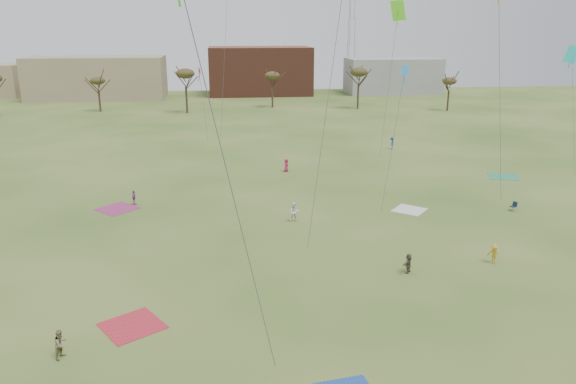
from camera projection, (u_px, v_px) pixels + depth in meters
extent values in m
plane|color=#345A1C|center=(314.00, 356.00, 28.95)|extent=(260.00, 260.00, 0.00)
imported|color=#847754|center=(61.00, 344.00, 28.59)|extent=(0.88, 0.97, 1.61)
imported|color=brown|center=(408.00, 263.00, 38.60)|extent=(1.15, 1.30, 1.43)
imported|color=gold|center=(494.00, 254.00, 40.14)|extent=(1.05, 1.08, 1.48)
imported|color=purple|center=(134.00, 198.00, 53.48)|extent=(0.52, 0.91, 1.47)
imported|color=white|center=(294.00, 212.00, 48.73)|extent=(0.95, 0.78, 1.80)
imported|color=#AA1D4C|center=(286.00, 165.00, 65.86)|extent=(0.80, 0.91, 1.56)
imported|color=navy|center=(392.00, 143.00, 78.04)|extent=(0.93, 1.25, 1.73)
cube|color=red|center=(132.00, 326.00, 31.85)|extent=(4.35, 4.35, 0.03)
cube|color=white|center=(409.00, 210.00, 52.11)|extent=(3.85, 3.85, 0.03)
cube|color=#A1316B|center=(117.00, 209.00, 52.41)|extent=(4.61, 4.61, 0.03)
cube|color=#349164|center=(503.00, 177.00, 63.78)|extent=(4.10, 4.10, 0.03)
cube|color=#142037|center=(513.00, 207.00, 51.79)|extent=(0.65, 0.65, 0.04)
cube|color=#142037|center=(515.00, 204.00, 51.82)|extent=(0.30, 0.51, 0.44)
cylinder|color=#4C4C51|center=(233.00, 195.00, 23.09)|extent=(3.68, 1.49, 18.05)
cylinder|color=#4C4C51|center=(500.00, 97.00, 49.53)|extent=(2.43, 0.32, 19.57)
cylinder|color=#4C4C51|center=(225.00, 52.00, 76.99)|extent=(2.02, 0.07, 24.96)
cone|color=#2889E2|center=(405.00, 71.00, 48.01)|extent=(0.94, 0.07, 0.94)
cube|color=#2889E2|center=(404.00, 78.00, 48.18)|extent=(0.08, 0.08, 1.55)
cylinder|color=#4C4C51|center=(393.00, 142.00, 48.31)|extent=(2.37, 2.85, 12.19)
cube|color=#6DF028|center=(398.00, 11.00, 64.00)|extent=(1.20, 1.20, 2.36)
cube|color=#6DF028|center=(398.00, 18.00, 64.24)|extent=(0.08, 0.08, 2.13)
cylinder|color=#4C4C51|center=(389.00, 87.00, 66.77)|extent=(1.20, 0.63, 17.74)
cube|color=#1BA79F|center=(572.00, 54.00, 62.55)|extent=(1.01, 1.01, 1.98)
cube|color=#1BA79F|center=(571.00, 61.00, 62.75)|extent=(0.08, 0.08, 1.79)
cylinder|color=#4C4C51|center=(573.00, 114.00, 61.55)|extent=(1.51, 5.89, 12.88)
cylinder|color=#4C4C51|center=(332.00, 71.00, 38.23)|extent=(3.59, 2.34, 25.76)
cone|color=#BC144F|center=(199.00, 71.00, 77.09)|extent=(0.98, 0.07, 0.98)
cube|color=#BC144F|center=(199.00, 75.00, 77.27)|extent=(0.08, 0.08, 1.60)
cylinder|color=#4C4C51|center=(204.00, 107.00, 78.15)|extent=(0.89, 0.93, 9.95)
cylinder|color=#3A2B1E|center=(100.00, 101.00, 112.56)|extent=(0.40, 0.40, 4.32)
ellipsoid|color=#473D1E|center=(98.00, 81.00, 111.36)|extent=(3.02, 3.02, 1.58)
cylinder|color=#3A2B1E|center=(187.00, 100.00, 110.57)|extent=(0.40, 0.40, 5.40)
ellipsoid|color=#473D1E|center=(185.00, 74.00, 109.06)|extent=(3.78, 3.78, 1.98)
cylinder|color=#3A2B1E|center=(272.00, 97.00, 118.34)|extent=(0.40, 0.40, 4.68)
ellipsoid|color=#473D1E|center=(272.00, 76.00, 117.04)|extent=(3.28, 3.28, 1.72)
cylinder|color=#3A2B1E|center=(358.00, 96.00, 116.41)|extent=(0.40, 0.40, 5.28)
ellipsoid|color=#473D1E|center=(359.00, 72.00, 114.94)|extent=(3.70, 3.70, 1.94)
cylinder|color=#3A2B1E|center=(448.00, 101.00, 113.78)|extent=(0.40, 0.40, 4.20)
ellipsoid|color=#473D1E|center=(450.00, 81.00, 112.61)|extent=(2.94, 2.94, 1.54)
cube|color=#937F60|center=(98.00, 78.00, 133.08)|extent=(32.00, 14.00, 10.00)
cube|color=brown|center=(260.00, 71.00, 141.91)|extent=(26.00, 16.00, 12.00)
cube|color=gray|center=(392.00, 76.00, 144.26)|extent=(24.00, 12.00, 9.00)
cylinder|color=#9EA3A8|center=(355.00, 19.00, 145.73)|extent=(0.16, 0.16, 38.00)
cylinder|color=#9EA3A8|center=(349.00, 19.00, 146.33)|extent=(0.16, 0.16, 38.00)
cylinder|color=#9EA3A8|center=(350.00, 19.00, 144.85)|extent=(0.16, 0.16, 38.00)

